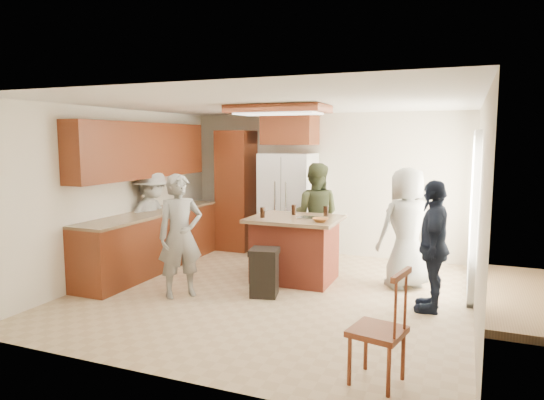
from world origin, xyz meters
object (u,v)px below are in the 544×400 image
at_px(person_behind_right, 406,228).
at_px(person_counter, 152,219).
at_px(person_front_left, 180,236).
at_px(refrigerator, 288,205).
at_px(person_behind_left, 315,215).
at_px(person_side_right, 433,246).
at_px(kitchen_island, 295,248).
at_px(trash_bin, 264,272).
at_px(spindle_chair, 380,332).

relative_size(person_behind_right, person_counter, 1.07).
height_order(person_front_left, person_behind_right, person_behind_right).
bearing_deg(refrigerator, person_behind_left, -38.46).
bearing_deg(person_side_right, refrigerator, -129.24).
xyz_separation_m(person_side_right, refrigerator, (-2.57, 2.01, 0.11)).
xyz_separation_m(person_behind_left, kitchen_island, (-0.02, -0.92, -0.36)).
relative_size(person_side_right, trash_bin, 2.50).
relative_size(person_front_left, kitchen_island, 1.26).
bearing_deg(person_counter, trash_bin, -102.19).
relative_size(person_counter, refrigerator, 0.86).
relative_size(person_behind_right, trash_bin, 2.65).
xyz_separation_m(kitchen_island, trash_bin, (-0.14, -0.82, -0.16)).
bearing_deg(refrigerator, kitchen_island, -66.29).
bearing_deg(trash_bin, kitchen_island, 80.43).
bearing_deg(trash_bin, spindle_chair, -44.61).
xyz_separation_m(person_front_left, refrigerator, (0.51, 2.67, 0.10)).
distance_m(person_counter, refrigerator, 2.35).
xyz_separation_m(person_behind_left, spindle_chair, (1.63, -3.51, -0.38)).
relative_size(person_behind_right, refrigerator, 0.93).
relative_size(person_front_left, person_behind_right, 0.96).
relative_size(person_side_right, kitchen_island, 1.23).
height_order(person_front_left, person_counter, person_front_left).
xyz_separation_m(person_front_left, trash_bin, (1.01, 0.41, -0.48)).
relative_size(person_behind_left, person_side_right, 1.06).
height_order(person_front_left, person_side_right, person_front_left).
bearing_deg(person_behind_left, refrigerator, -45.76).
height_order(person_side_right, spindle_chair, person_side_right).
distance_m(person_front_left, trash_bin, 1.19).
bearing_deg(person_behind_left, kitchen_island, 81.42).
relative_size(person_front_left, trash_bin, 2.55).
bearing_deg(person_behind_left, person_counter, 17.11).
xyz_separation_m(person_behind_left, person_behind_right, (1.51, -0.67, 0.00)).
distance_m(person_behind_left, spindle_chair, 3.89).
height_order(person_front_left, person_behind_left, person_behind_left).
relative_size(person_front_left, refrigerator, 0.89).
bearing_deg(person_behind_right, refrigerator, -67.26).
bearing_deg(trash_bin, person_behind_left, 84.78).
relative_size(kitchen_island, trash_bin, 2.03).
height_order(person_side_right, kitchen_island, person_side_right).
bearing_deg(person_front_left, person_behind_left, 14.39).
height_order(person_side_right, person_counter, person_side_right).
height_order(person_behind_right, person_counter, person_behind_right).
bearing_deg(kitchen_island, person_behind_right, 9.19).
bearing_deg(trash_bin, refrigerator, 102.30).
bearing_deg(refrigerator, person_side_right, -38.08).
distance_m(person_front_left, kitchen_island, 1.72).
bearing_deg(kitchen_island, person_counter, -176.18).
bearing_deg(person_front_left, person_side_right, -35.07).
xyz_separation_m(person_behind_right, trash_bin, (-1.67, -1.07, -0.52)).
xyz_separation_m(person_behind_right, person_side_right, (0.40, -0.82, -0.05)).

